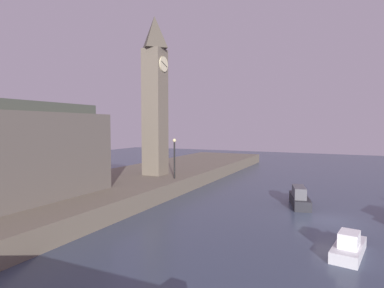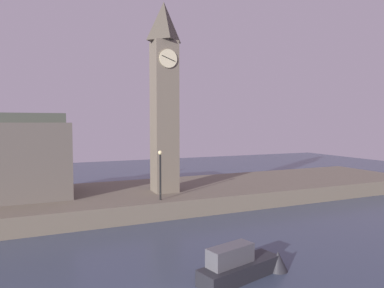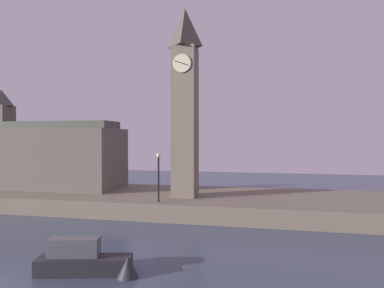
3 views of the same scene
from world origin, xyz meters
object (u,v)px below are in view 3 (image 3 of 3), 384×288
at_px(parliament_hall, 48,155).
at_px(boat_barge_dark, 90,261).
at_px(streetlamp, 159,172).
at_px(clock_tower, 185,100).

xyz_separation_m(parliament_hall, boat_barge_dark, (15.08, -18.28, -4.47)).
xyz_separation_m(parliament_hall, streetlamp, (14.66, -5.92, -1.05)).
relative_size(parliament_hall, boat_barge_dark, 2.75).
bearing_deg(parliament_hall, boat_barge_dark, -50.48).
bearing_deg(clock_tower, streetlamp, -114.82).
bearing_deg(parliament_hall, clock_tower, -9.39).
bearing_deg(streetlamp, clock_tower, 65.18).
relative_size(clock_tower, streetlamp, 4.21).
distance_m(clock_tower, parliament_hall, 17.24).
distance_m(parliament_hall, streetlamp, 15.84).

